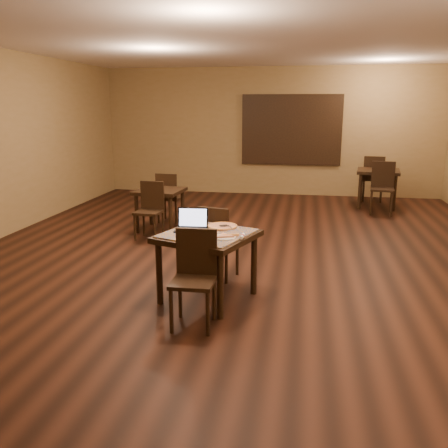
% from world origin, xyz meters
% --- Properties ---
extents(ground, '(10.00, 10.00, 0.00)m').
position_xyz_m(ground, '(0.00, 0.00, 0.00)').
color(ground, black).
rests_on(ground, ground).
extents(wall_back, '(8.00, 0.02, 3.00)m').
position_xyz_m(wall_back, '(0.00, 5.00, 1.50)').
color(wall_back, olive).
rests_on(wall_back, ground).
extents(wall_front, '(8.00, 0.02, 3.00)m').
position_xyz_m(wall_front, '(0.00, -5.00, 1.50)').
color(wall_front, olive).
rests_on(wall_front, ground).
extents(ceiling, '(8.00, 10.00, 0.02)m').
position_xyz_m(ceiling, '(0.00, 0.00, 3.00)').
color(ceiling, silver).
rests_on(ceiling, wall_back).
extents(mural, '(2.34, 0.05, 1.64)m').
position_xyz_m(mural, '(0.50, 4.96, 1.55)').
color(mural, '#264F8C').
rests_on(mural, wall_back).
extents(tiled_table, '(1.18, 1.18, 0.76)m').
position_xyz_m(tiled_table, '(-0.15, -1.67, 0.66)').
color(tiled_table, black).
rests_on(tiled_table, ground).
extents(chair_main_near, '(0.41, 0.41, 0.94)m').
position_xyz_m(chair_main_near, '(-0.15, -2.29, 0.53)').
color(chair_main_near, black).
rests_on(chair_main_near, ground).
extents(chair_main_far, '(0.49, 0.49, 0.93)m').
position_xyz_m(chair_main_far, '(-0.17, -1.05, 0.52)').
color(chair_main_far, black).
rests_on(chair_main_far, ground).
extents(laptop, '(0.35, 0.28, 0.23)m').
position_xyz_m(laptop, '(-0.35, -1.57, 0.82)').
color(laptop, black).
rests_on(laptop, tiled_table).
extents(plate, '(0.23, 0.23, 0.01)m').
position_xyz_m(plate, '(0.07, -1.85, 0.77)').
color(plate, white).
rests_on(plate, tiled_table).
extents(pizza_slice, '(0.27, 0.27, 0.02)m').
position_xyz_m(pizza_slice, '(0.07, -1.85, 0.79)').
color(pizza_slice, beige).
rests_on(pizza_slice, plate).
extents(pizza_pan, '(0.33, 0.33, 0.01)m').
position_xyz_m(pizza_pan, '(-0.03, -1.43, 0.77)').
color(pizza_pan, silver).
rests_on(pizza_pan, tiled_table).
extents(pizza_whole, '(0.34, 0.34, 0.02)m').
position_xyz_m(pizza_whole, '(-0.03, -1.43, 0.78)').
color(pizza_whole, beige).
rests_on(pizza_whole, pizza_pan).
extents(spatula, '(0.18, 0.24, 0.01)m').
position_xyz_m(spatula, '(-0.01, -1.45, 0.79)').
color(spatula, silver).
rests_on(spatula, pizza_whole).
extents(napkin_roll, '(0.04, 0.16, 0.04)m').
position_xyz_m(napkin_roll, '(0.25, -1.81, 0.78)').
color(napkin_roll, white).
rests_on(napkin_roll, tiled_table).
extents(other_table_a, '(0.95, 0.95, 0.80)m').
position_xyz_m(other_table_a, '(2.38, 3.82, 0.66)').
color(other_table_a, black).
rests_on(other_table_a, ground).
extents(other_table_a_chair_near, '(0.50, 0.50, 1.03)m').
position_xyz_m(other_table_a_chair_near, '(2.39, 3.22, 0.58)').
color(other_table_a_chair_near, black).
rests_on(other_table_a_chair_near, ground).
extents(other_table_a_chair_far, '(0.50, 0.50, 1.03)m').
position_xyz_m(other_table_a_chair_far, '(2.37, 4.42, 0.58)').
color(other_table_a_chair_far, black).
rests_on(other_table_a_chair_far, ground).
extents(other_table_b, '(0.82, 0.82, 0.71)m').
position_xyz_m(other_table_b, '(-1.58, 1.18, 0.59)').
color(other_table_b, black).
rests_on(other_table_b, ground).
extents(other_table_b_chair_near, '(0.43, 0.43, 0.92)m').
position_xyz_m(other_table_b_chair_near, '(-1.58, 0.64, 0.52)').
color(other_table_b_chair_near, black).
rests_on(other_table_b_chair_near, ground).
extents(other_table_b_chair_far, '(0.43, 0.43, 0.92)m').
position_xyz_m(other_table_b_chair_far, '(-1.59, 1.71, 0.52)').
color(other_table_b_chair_far, black).
rests_on(other_table_b_chair_far, ground).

